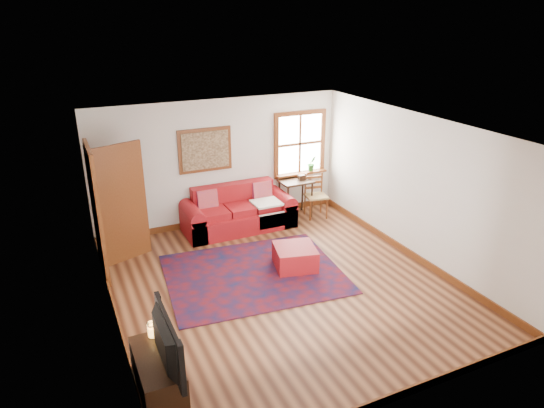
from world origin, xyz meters
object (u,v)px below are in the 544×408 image
red_leather_sofa (238,214)px  ladder_back_chair (315,194)px  side_table (296,186)px  media_cabinet (158,377)px  red_ottoman (295,257)px

red_leather_sofa → ladder_back_chair: bearing=-3.8°
side_table → ladder_back_chair: size_ratio=0.86×
red_leather_sofa → media_cabinet: (-2.45, -3.91, -0.01)m
red_leather_sofa → red_ottoman: bearing=-82.0°
ladder_back_chair → media_cabinet: bearing=-137.4°
ladder_back_chair → media_cabinet: ladder_back_chair is taller
red_ottoman → media_cabinet: media_cabinet is taller
red_leather_sofa → media_cabinet: 4.61m
media_cabinet → red_leather_sofa: bearing=57.9°
red_leather_sofa → side_table: (1.31, 0.06, 0.37)m
red_ottoman → side_table: 2.28m
red_ottoman → side_table: side_table is taller
red_leather_sofa → red_ottoman: (0.27, -1.92, -0.09)m
red_ottoman → side_table: bearing=76.0°
red_ottoman → side_table: size_ratio=0.84×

